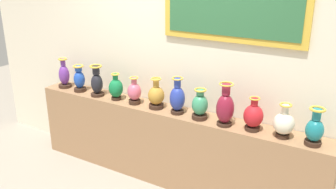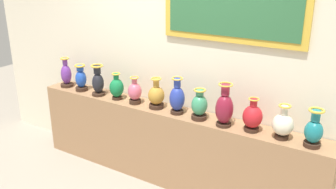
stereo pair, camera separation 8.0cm
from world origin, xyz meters
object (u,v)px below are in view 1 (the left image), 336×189
Objects in this scene: vase_violet at (64,75)px; vase_crimson at (253,116)px; vase_sapphire at (79,79)px; vase_ochre at (156,96)px; vase_burgundy at (225,108)px; vase_ivory at (284,123)px; vase_rose at (134,92)px; vase_teal at (315,129)px; vase_cobalt at (177,98)px; vase_jade at (200,106)px; vase_emerald at (116,88)px; vase_onyx at (97,82)px.

vase_crimson is at bearing -0.19° from vase_violet.
vase_sapphire is 1.07m from vase_ochre.
vase_burgundy is at bearing -2.66° from vase_ochre.
vase_crimson is at bearing 178.34° from vase_ivory.
vase_ochre reaches higher than vase_crimson.
vase_ivory reaches higher than vase_rose.
vase_burgundy reaches higher than vase_teal.
vase_burgundy is 0.27m from vase_crimson.
vase_ivory is at bearing -0.01° from vase_rose.
vase_teal is (2.64, -0.01, -0.00)m from vase_sapphire.
vase_violet reaches higher than vase_ochre.
vase_violet is 1.16× the size of vase_crimson.
vase_violet is 1.17× the size of vase_ivory.
vase_ochre is at bearing 179.43° from vase_ivory.
vase_burgundy reaches higher than vase_cobalt.
vase_teal is (1.31, -0.01, -0.02)m from vase_cobalt.
vase_ivory is at bearing 177.22° from vase_teal.
vase_rose is 0.79m from vase_jade.
vase_ivory is at bearing -0.57° from vase_ochre.
vase_ochre is 0.26m from vase_cobalt.
vase_teal is (2.91, -0.03, -0.01)m from vase_violet.
vase_teal is at bearing -2.20° from vase_crimson.
vase_ochre reaches higher than vase_sapphire.
vase_ivory is at bearing 0.00° from vase_sapphire.
vase_onyx is at bearing -177.63° from vase_emerald.
vase_violet is 2.91m from vase_teal.
vase_cobalt is (0.26, -0.01, 0.03)m from vase_ochre.
vase_rose is at bearing 179.61° from vase_teal.
vase_violet is at bearing 179.44° from vase_teal.
vase_burgundy is 1.31× the size of vase_crimson.
vase_cobalt is 1.21× the size of vase_ivory.
vase_crimson is 0.28m from vase_ivory.
vase_crimson is (1.04, -0.01, 0.00)m from vase_ochre.
vase_emerald is 0.73× the size of vase_burgundy.
vase_emerald is at bearing -0.33° from vase_sapphire.
vase_crimson is at bearing 177.80° from vase_teal.
vase_jade is at bearing 176.51° from vase_burgundy.
vase_onyx is at bearing -3.14° from vase_violet.
vase_ochre is at bearing 2.00° from vase_onyx.
vase_ochre reaches higher than vase_emerald.
vase_jade is at bearing -0.52° from vase_rose.
vase_onyx is 1.04m from vase_cobalt.
vase_ivory is at bearing 0.39° from vase_onyx.
vase_burgundy reaches higher than vase_sapphire.
vase_onyx is 1.08× the size of vase_teal.
vase_cobalt reaches higher than vase_ivory.
vase_teal is (2.36, 0.00, -0.02)m from vase_onyx.
vase_sapphire reaches higher than vase_ivory.
vase_ivory reaches higher than vase_jade.
vase_emerald is 0.80× the size of vase_cobalt.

